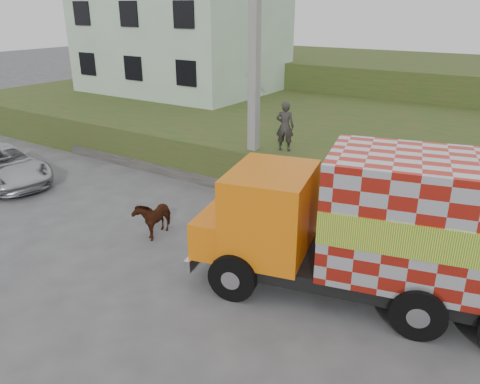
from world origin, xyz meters
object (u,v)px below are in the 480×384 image
Objects in this scene: pedestrian at (285,126)px; utility_pole at (254,72)px; cargo_truck at (386,228)px; suv at (2,165)px; cow at (154,216)px.

utility_pole is at bearing 9.67° from pedestrian.
cargo_truck is at bearing 120.85° from pedestrian.
pedestrian is at bearing 123.77° from cargo_truck.
utility_pole is at bearing -50.64° from suv.
utility_pole is 2.04m from pedestrian.
pedestrian reaches higher than cow.
cow is 0.78× the size of pedestrian.
cargo_truck is at bearing -77.61° from suv.
cargo_truck is 4.71× the size of pedestrian.
utility_pole reaches higher than suv.
utility_pole is at bearing 72.50° from cow.
utility_pole is 9.79m from suv.
suv is at bearing 167.97° from cargo_truck.
cargo_truck is 6.05× the size of cow.
pedestrian reaches higher than suv.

